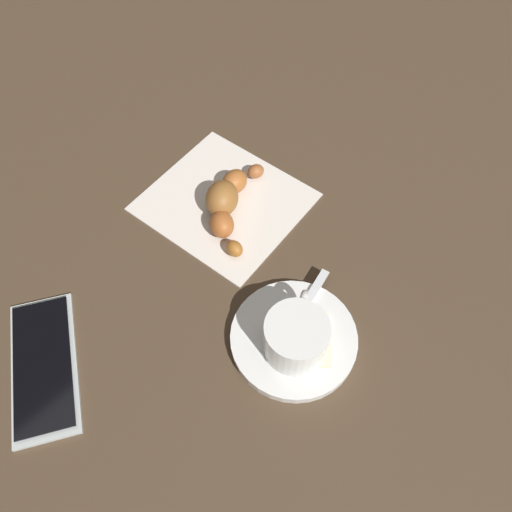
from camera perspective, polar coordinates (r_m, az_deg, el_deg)
ground_plane at (r=0.57m, az=-1.08°, el=-2.13°), size 1.80×1.80×0.00m
saucer at (r=0.53m, az=4.27°, el=-9.28°), size 0.13×0.13×0.01m
espresso_cup at (r=0.50m, az=4.58°, el=-8.98°), size 0.06×0.08×0.05m
teaspoon at (r=0.52m, az=3.81°, el=-8.42°), size 0.04×0.12×0.01m
sugar_packet at (r=0.52m, az=7.16°, el=-9.32°), size 0.06×0.06×0.01m
napkin at (r=0.63m, az=-3.58°, el=6.19°), size 0.20×0.19×0.00m
croissant at (r=0.60m, az=-3.34°, el=6.24°), size 0.10×0.12×0.04m
cell_phone at (r=0.56m, az=-22.87°, el=-11.29°), size 0.16×0.13×0.01m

